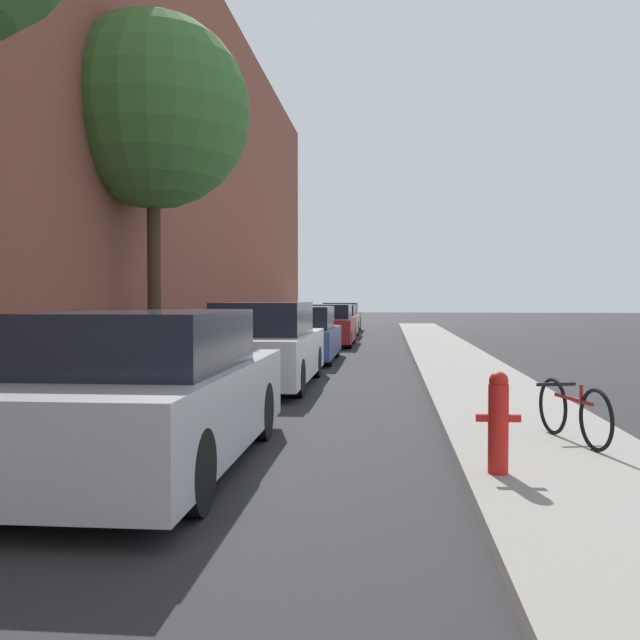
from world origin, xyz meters
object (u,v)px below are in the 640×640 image
at_px(parked_car_red, 327,326).
at_px(parked_car_champagne, 337,322).
at_px(parked_car_white, 266,347).
at_px(bicycle, 573,411).
at_px(parked_car_silver, 151,394).
at_px(street_tree_far, 153,112).
at_px(parked_car_navy, 298,335).
at_px(parked_car_grey, 341,318).
at_px(fire_hydrant, 498,421).

relative_size(parked_car_red, parked_car_champagne, 1.09).
distance_m(parked_car_white, bicycle, 6.74).
bearing_deg(parked_car_silver, parked_car_champagne, 89.49).
bearing_deg(parked_car_silver, street_tree_far, 107.94).
height_order(parked_car_silver, parked_car_navy, parked_car_silver).
bearing_deg(parked_car_grey, parked_car_champagne, -88.44).
xyz_separation_m(parked_car_white, parked_car_champagne, (0.18, 15.97, -0.09)).
xyz_separation_m(parked_car_navy, fire_hydrant, (3.19, -11.83, -0.08)).
distance_m(parked_car_grey, bicycle, 26.54).
height_order(parked_car_champagne, parked_car_grey, parked_car_grey).
xyz_separation_m(parked_car_champagne, parked_car_grey, (-0.13, 4.94, 0.02)).
bearing_deg(parked_car_champagne, parked_car_red, -89.84).
relative_size(fire_hydrant, bicycle, 0.59).
bearing_deg(parked_car_navy, parked_car_white, -89.60).
xyz_separation_m(parked_car_silver, parked_car_white, (0.02, 6.37, 0.01)).
bearing_deg(parked_car_champagne, parked_car_grey, 91.56).
bearing_deg(parked_car_red, parked_car_navy, -92.19).
bearing_deg(street_tree_far, parked_car_navy, 64.06).
height_order(parked_car_white, parked_car_champagne, parked_car_white).
distance_m(parked_car_white, parked_car_red, 11.02).
bearing_deg(parked_car_red, street_tree_far, -103.15).
xyz_separation_m(parked_car_red, street_tree_far, (-2.45, -10.49, 4.50)).
distance_m(parked_car_red, parked_car_grey, 9.89).
distance_m(parked_car_champagne, street_tree_far, 16.27).
height_order(parked_car_champagne, street_tree_far, street_tree_far).
bearing_deg(fire_hydrant, street_tree_far, 126.72).
xyz_separation_m(parked_car_navy, parked_car_grey, (0.08, 15.81, -0.01)).
bearing_deg(fire_hydrant, parked_car_white, 115.15).
bearing_deg(parked_car_white, parked_car_silver, -90.19).
xyz_separation_m(parked_car_champagne, street_tree_far, (-2.44, -15.44, 4.53)).
bearing_deg(street_tree_far, parked_car_grey, 83.56).
bearing_deg(fire_hydrant, parked_car_grey, 96.43).
relative_size(parked_car_grey, street_tree_far, 0.57).
xyz_separation_m(parked_car_silver, bicycle, (4.16, 1.07, -0.27)).
bearing_deg(bicycle, parked_car_white, 113.91).
relative_size(parked_car_white, bicycle, 3.14).
distance_m(parked_car_navy, bicycle, 11.22).
bearing_deg(parked_car_red, bicycle, -76.42).
relative_size(parked_car_champagne, parked_car_grey, 1.00).
bearing_deg(fire_hydrant, parked_car_red, 99.49).
bearing_deg(bicycle, parked_car_silver, -179.64).
distance_m(parked_car_navy, parked_car_red, 5.92).
relative_size(street_tree_far, bicycle, 4.64).
distance_m(parked_car_silver, fire_hydrant, 3.20).
distance_m(parked_car_silver, bicycle, 4.30).
xyz_separation_m(street_tree_far, fire_hydrant, (5.42, -7.26, -4.59)).
relative_size(parked_car_white, street_tree_far, 0.68).
relative_size(parked_car_red, fire_hydrant, 4.85).
distance_m(parked_car_silver, parked_car_navy, 11.48).
height_order(parked_car_silver, fire_hydrant, parked_car_silver).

